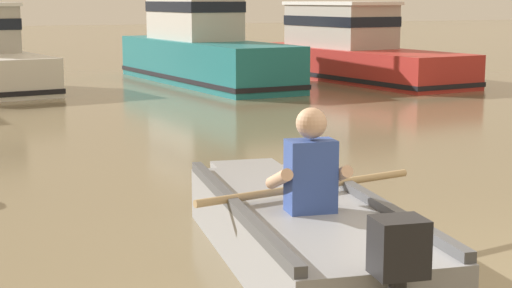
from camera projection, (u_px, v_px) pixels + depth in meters
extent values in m
cube|color=gray|center=(304.00, 236.00, 6.12)|extent=(1.60, 3.24, 0.44)
cube|color=gray|center=(246.00, 185.00, 7.77)|extent=(0.66, 0.50, 0.42)
cube|color=#4D4E51|center=(236.00, 207.00, 5.95)|extent=(0.59, 3.01, 0.08)
cube|color=#4D4E51|center=(369.00, 198.00, 6.20)|extent=(0.59, 3.01, 0.08)
cube|color=#A0A2A8|center=(308.00, 215.00, 5.99)|extent=(1.04, 0.45, 0.06)
cube|color=black|center=(399.00, 247.00, 4.48)|extent=(0.32, 0.28, 0.32)
cube|color=#334C99|center=(311.00, 176.00, 5.89)|extent=(0.37, 0.27, 0.52)
sphere|color=tan|center=(311.00, 123.00, 5.83)|extent=(0.22, 0.22, 0.22)
cylinder|color=tan|center=(279.00, 179.00, 5.89)|extent=(0.16, 0.43, 0.23)
cylinder|color=tan|center=(337.00, 176.00, 6.00)|extent=(0.16, 0.43, 0.23)
cylinder|color=tan|center=(308.00, 187.00, 6.44)|extent=(1.99, 0.35, 0.06)
cube|color=#1E727A|center=(204.00, 62.00, 19.28)|extent=(2.13, 6.65, 1.00)
cube|color=black|center=(205.00, 76.00, 19.33)|extent=(2.17, 6.69, 0.10)
cube|color=beige|center=(193.00, 13.00, 19.60)|extent=(1.50, 2.83, 1.23)
cube|color=black|center=(193.00, 7.00, 19.57)|extent=(1.53, 2.87, 0.24)
cube|color=#B72D28|center=(354.00, 64.00, 20.20)|extent=(2.56, 6.94, 0.76)
cube|color=black|center=(354.00, 74.00, 20.25)|extent=(2.61, 6.98, 0.10)
cube|color=#B2ADA3|center=(340.00, 26.00, 20.57)|extent=(1.75, 2.98, 1.04)
cube|color=black|center=(340.00, 21.00, 20.55)|extent=(1.78, 3.02, 0.24)
cube|color=white|center=(340.00, 3.00, 20.47)|extent=(1.84, 3.13, 0.08)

